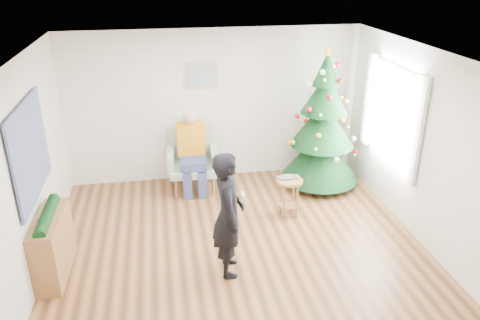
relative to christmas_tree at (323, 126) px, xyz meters
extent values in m
plane|color=brown|center=(-1.71, -1.83, -1.07)|extent=(5.00, 5.00, 0.00)
plane|color=white|center=(-1.71, -1.83, 1.53)|extent=(5.00, 5.00, 0.00)
plane|color=silver|center=(-1.71, 0.67, 0.23)|extent=(5.00, 0.00, 5.00)
plane|color=silver|center=(-1.71, -4.33, 0.23)|extent=(5.00, 0.00, 5.00)
plane|color=silver|center=(-4.21, -1.83, 0.23)|extent=(0.00, 5.00, 5.00)
plane|color=silver|center=(0.79, -1.83, 0.23)|extent=(0.00, 5.00, 5.00)
cube|color=white|center=(0.76, -0.83, 0.43)|extent=(0.04, 1.30, 1.40)
cube|color=white|center=(0.73, -1.58, 0.43)|extent=(0.05, 0.25, 1.50)
cube|color=white|center=(0.73, -0.08, 0.43)|extent=(0.05, 0.25, 1.50)
cylinder|color=#3F2816|center=(0.00, 0.00, -0.92)|extent=(0.10, 0.10, 0.30)
cone|color=black|center=(0.00, 0.00, -0.51)|extent=(1.31, 1.31, 0.86)
cone|color=black|center=(0.00, 0.00, 0.04)|extent=(1.05, 1.05, 0.76)
cone|color=black|center=(0.00, 0.00, 0.55)|extent=(0.77, 0.77, 0.66)
cone|color=black|center=(0.00, 0.00, 0.95)|extent=(0.44, 0.44, 0.56)
cone|color=gold|center=(0.00, 0.00, 1.23)|extent=(0.14, 0.14, 0.14)
cylinder|color=brown|center=(-0.82, -0.96, -0.49)|extent=(0.40, 0.40, 0.04)
cylinder|color=brown|center=(-0.82, -0.96, -0.89)|extent=(0.30, 0.30, 0.02)
imported|color=silver|center=(-0.82, -0.96, -0.45)|extent=(0.33, 0.22, 0.03)
cube|color=#8CA686|center=(-2.16, 0.17, -0.67)|extent=(0.80, 0.75, 0.12)
cube|color=#8CA686|center=(-2.15, 0.50, -0.33)|extent=(0.77, 0.17, 0.60)
cube|color=#8CA686|center=(-2.52, 0.19, -0.51)|extent=(0.14, 0.61, 0.30)
cube|color=#8CA686|center=(-1.80, 0.15, -0.51)|extent=(0.14, 0.61, 0.30)
cube|color=navy|center=(-2.16, 0.08, -0.54)|extent=(0.46, 0.48, 0.14)
cube|color=orange|center=(-2.16, 0.32, -0.21)|extent=(0.47, 0.26, 0.55)
sphere|color=tan|center=(-2.16, 0.30, 0.17)|extent=(0.24, 0.24, 0.24)
imported|color=black|center=(-1.92, -2.14, -0.27)|extent=(0.41, 0.60, 1.60)
cube|color=white|center=(-1.75, -2.17, 0.00)|extent=(0.04, 0.13, 0.04)
cube|color=brown|center=(-4.04, -1.83, -0.67)|extent=(0.34, 1.01, 0.80)
cylinder|color=black|center=(-4.04, -1.83, -0.25)|extent=(0.14, 0.90, 0.14)
cube|color=black|center=(-4.17, -1.53, 0.48)|extent=(0.03, 1.50, 1.15)
cube|color=tan|center=(-1.91, 0.64, 0.78)|extent=(0.52, 0.03, 0.42)
cube|color=gray|center=(-1.91, 0.62, 0.78)|extent=(0.44, 0.02, 0.34)
camera|label=1|loc=(-2.63, -6.96, 2.57)|focal=35.00mm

